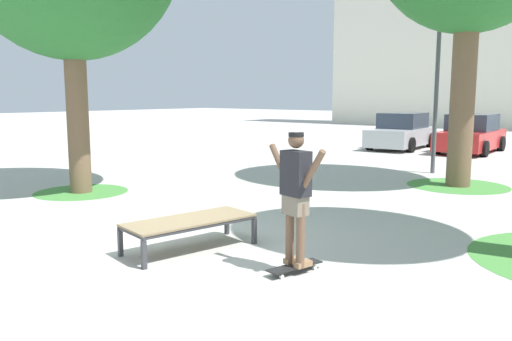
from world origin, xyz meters
The scene contains 9 objects.
ground_plane centered at (0.00, 0.00, 0.00)m, with size 120.00×120.00×0.00m, color #B7B5AD.
skate_box centered at (0.56, 0.00, 0.41)m, with size 1.10×2.01×0.46m.
skateboard centered at (2.31, 0.18, 0.08)m, with size 0.37×0.82×0.09m.
skater centered at (2.31, 0.18, 1.07)m, with size 0.99×0.35×1.69m.
grass_patch_near_left centered at (-4.73, 1.51, 0.00)m, with size 2.12×2.12×0.01m, color #47893D.
grass_patch_mid_back centered at (1.71, 7.96, 0.00)m, with size 2.44×2.44×0.01m, color #47893D.
car_silver centered at (-3.28, 15.72, 0.69)m, with size 2.19×4.33×1.50m.
car_red centered at (-0.55, 16.04, 0.69)m, with size 2.05×4.27×1.50m.
light_post centered at (0.41, 9.68, 3.83)m, with size 0.36×0.36×5.83m.
Camera 1 is at (5.99, -5.01, 2.23)m, focal length 36.41 mm.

